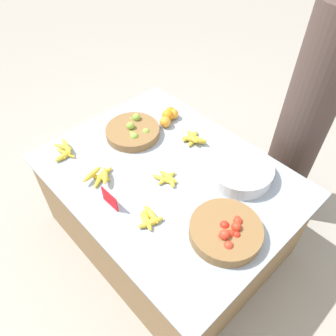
# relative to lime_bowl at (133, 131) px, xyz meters

# --- Properties ---
(ground_plane) EXTENTS (12.00, 12.00, 0.00)m
(ground_plane) POSITION_rel_lime_bowl_xyz_m (0.42, -0.07, -0.69)
(ground_plane) COLOR #A39E93
(market_table) EXTENTS (1.48, 1.13, 0.66)m
(market_table) POSITION_rel_lime_bowl_xyz_m (0.42, -0.07, -0.36)
(market_table) COLOR olive
(market_table) RESTS_ON ground_plane
(lime_bowl) EXTENTS (0.35, 0.35, 0.10)m
(lime_bowl) POSITION_rel_lime_bowl_xyz_m (0.00, 0.00, 0.00)
(lime_bowl) COLOR olive
(lime_bowl) RESTS_ON market_table
(tomato_basket) EXTENTS (0.37, 0.37, 0.11)m
(tomato_basket) POSITION_rel_lime_bowl_xyz_m (0.92, -0.15, 0.01)
(tomato_basket) COLOR olive
(tomato_basket) RESTS_ON market_table
(orange_pile) EXTENTS (0.13, 0.18, 0.08)m
(orange_pile) POSITION_rel_lime_bowl_xyz_m (0.05, 0.28, 0.01)
(orange_pile) COLOR orange
(orange_pile) RESTS_ON market_table
(metal_bowl) EXTENTS (0.38, 0.38, 0.09)m
(metal_bowl) POSITION_rel_lime_bowl_xyz_m (0.71, 0.22, 0.01)
(metal_bowl) COLOR silver
(metal_bowl) RESTS_ON market_table
(price_sign) EXTENTS (0.13, 0.01, 0.10)m
(price_sign) POSITION_rel_lime_bowl_xyz_m (0.37, -0.46, 0.02)
(price_sign) COLOR red
(price_sign) RESTS_ON market_table
(banana_bunch_front_right) EXTENTS (0.17, 0.14, 0.03)m
(banana_bunch_front_right) POSITION_rel_lime_bowl_xyz_m (0.45, -0.11, -0.02)
(banana_bunch_front_right) COLOR gold
(banana_bunch_front_right) RESTS_ON market_table
(banana_bunch_middle_right) EXTENTS (0.18, 0.15, 0.05)m
(banana_bunch_middle_right) POSITION_rel_lime_bowl_xyz_m (-0.15, -0.42, -0.01)
(banana_bunch_middle_right) COLOR gold
(banana_bunch_middle_right) RESTS_ON market_table
(banana_bunch_front_center) EXTENTS (0.15, 0.15, 0.04)m
(banana_bunch_front_center) POSITION_rel_lime_bowl_xyz_m (0.59, -0.37, -0.01)
(banana_bunch_front_center) COLOR gold
(banana_bunch_front_center) RESTS_ON market_table
(banana_bunch_front_left) EXTENTS (0.15, 0.20, 0.06)m
(banana_bunch_front_left) POSITION_rel_lime_bowl_xyz_m (0.18, -0.39, -0.00)
(banana_bunch_front_left) COLOR gold
(banana_bunch_front_left) RESTS_ON market_table
(banana_bunch_back_center) EXTENTS (0.17, 0.16, 0.06)m
(banana_bunch_back_center) POSITION_rel_lime_bowl_xyz_m (0.32, 0.24, -0.01)
(banana_bunch_back_center) COLOR gold
(banana_bunch_back_center) RESTS_ON market_table
(vendor_person) EXTENTS (0.31, 0.31, 1.70)m
(vendor_person) POSITION_rel_lime_bowl_xyz_m (0.77, 0.79, 0.10)
(vendor_person) COLOR #473833
(vendor_person) RESTS_ON ground_plane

